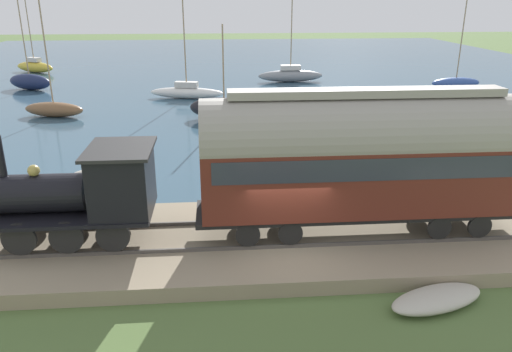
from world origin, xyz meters
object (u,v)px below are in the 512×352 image
sailboat_yellow (35,66)px  beached_dinghy (437,299)px  sailboat_blue (456,82)px  sailboat_gray (290,75)px  sailboat_brown (54,109)px  sailboat_navy (30,81)px  passenger_coach (362,155)px  sailboat_black (224,109)px  rowboat_far_out (255,153)px  steam_locomotive (87,189)px  sailboat_white (187,92)px  rowboat_off_pier (94,174)px  rowboat_mid_harbor (450,157)px

sailboat_yellow → beached_dinghy: size_ratio=2.62×
sailboat_blue → sailboat_gray: (4.74, 14.19, 0.12)m
sailboat_brown → sailboat_navy: (10.85, 5.19, 0.17)m
passenger_coach → sailboat_yellow: sailboat_yellow is taller
passenger_coach → sailboat_black: bearing=12.5°
rowboat_far_out → sailboat_brown: bearing=12.8°
steam_locomotive → rowboat_far_out: 11.73m
sailboat_black → steam_locomotive: bearing=-174.6°
sailboat_gray → sailboat_black: bearing=155.6°
sailboat_black → sailboat_navy: 21.05m
sailboat_yellow → beached_dinghy: 51.76m
sailboat_navy → steam_locomotive: bearing=-133.1°
sailboat_navy → sailboat_white: bearing=-84.9°
steam_locomotive → sailboat_gray: bearing=-18.7°
sailboat_gray → rowboat_off_pier: (-26.23, 12.72, -0.36)m
passenger_coach → sailboat_black: sailboat_black is taller
sailboat_gray → sailboat_white: bearing=127.6°
rowboat_off_pier → beached_dinghy: (-10.61, -11.25, -0.07)m
rowboat_mid_harbor → sailboat_gray: bearing=37.7°
sailboat_gray → rowboat_mid_harbor: size_ratio=3.78×
passenger_coach → rowboat_off_pier: 12.55m
sailboat_brown → sailboat_blue: 33.53m
sailboat_blue → sailboat_navy: 37.70m
sailboat_navy → rowboat_far_out: bearing=-113.7°
sailboat_blue → sailboat_gray: size_ratio=0.93×
sailboat_blue → sailboat_yellow: size_ratio=0.96×
passenger_coach → sailboat_blue: bearing=-30.7°
sailboat_blue → rowboat_off_pier: (-21.49, 26.92, -0.25)m
sailboat_brown → rowboat_off_pier: (-12.99, -5.52, -0.28)m
rowboat_far_out → beached_dinghy: size_ratio=0.73×
steam_locomotive → beached_dinghy: (-3.64, -9.74, -2.02)m
passenger_coach → rowboat_mid_harbor: passenger_coach is taller
steam_locomotive → sailboat_white: 25.80m
steam_locomotive → sailboat_gray: (33.20, -11.22, -1.59)m
steam_locomotive → beached_dinghy: steam_locomotive is taller
sailboat_black → sailboat_blue: 23.31m
passenger_coach → sailboat_brown: size_ratio=1.19×
passenger_coach → sailboat_white: (25.69, 6.83, -2.57)m
sailboat_yellow → passenger_coach: bearing=-121.4°
sailboat_brown → passenger_coach: bearing=-128.2°
sailboat_blue → rowboat_mid_harbor: 22.49m
rowboat_off_pier → rowboat_far_out: size_ratio=1.01×
sailboat_black → rowboat_mid_harbor: size_ratio=2.89×
sailboat_black → sailboat_gray: sailboat_gray is taller
sailboat_black → sailboat_blue: size_ratio=0.82×
passenger_coach → sailboat_gray: sailboat_gray is taller
sailboat_brown → sailboat_blue: sailboat_brown is taller
sailboat_brown → sailboat_yellow: bearing=34.8°
sailboat_brown → sailboat_black: (-1.89, -11.57, 0.20)m
sailboat_brown → beached_dinghy: sailboat_brown is taller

